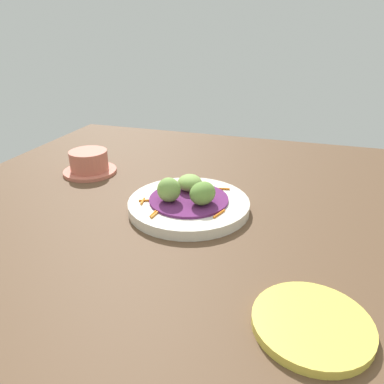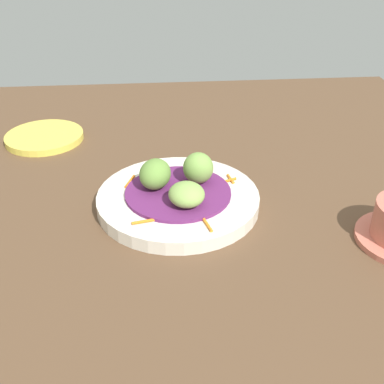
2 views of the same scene
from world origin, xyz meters
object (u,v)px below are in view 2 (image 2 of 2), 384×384
(guac_scoop_left, at_px, (155,175))
(side_plate_small, at_px, (44,137))
(guac_scoop_center, at_px, (187,194))
(main_plate, at_px, (180,200))
(guac_scoop_right, at_px, (198,168))

(guac_scoop_left, height_order, side_plate_small, guac_scoop_left)
(side_plate_small, bearing_deg, guac_scoop_center, -139.40)
(main_plate, bearing_deg, guac_scoop_center, -169.76)
(guac_scoop_left, xyz_separation_m, side_plate_small, (0.24, 0.20, -0.04))
(guac_scoop_left, bearing_deg, main_plate, -109.76)
(guac_scoop_left, distance_m, guac_scoop_center, 0.06)
(guac_scoop_center, bearing_deg, guac_scoop_right, -19.76)
(guac_scoop_left, bearing_deg, side_plate_small, 40.67)
(guac_scoop_center, bearing_deg, side_plate_small, 40.60)
(main_plate, distance_m, guac_scoop_center, 0.05)
(guac_scoop_left, distance_m, side_plate_small, 0.31)
(guac_scoop_center, height_order, guac_scoop_right, guac_scoop_right)
(guac_scoop_right, relative_size, side_plate_small, 0.33)
(guac_scoop_left, bearing_deg, guac_scoop_center, -139.76)
(guac_scoop_center, relative_size, guac_scoop_right, 1.09)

